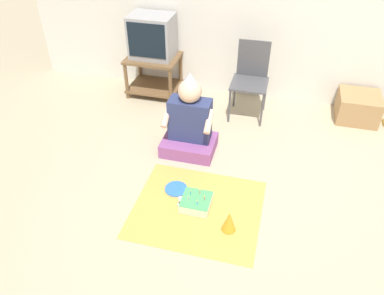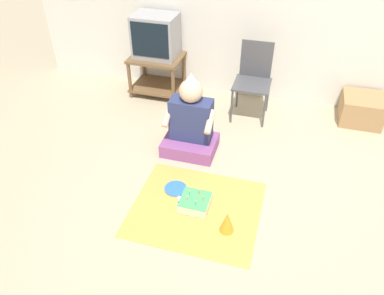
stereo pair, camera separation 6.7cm
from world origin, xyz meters
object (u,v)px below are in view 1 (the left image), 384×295
Objects in this scene: folding_chair at (251,75)px; birthday_cake at (196,203)px; party_hat_blue at (229,221)px; tv at (152,36)px; person_seated at (190,125)px; cardboard_box_stack at (358,107)px; paper_plate at (176,189)px.

folding_chair is 1.75m from birthday_cake.
folding_chair is 4.53× the size of party_hat_blue.
person_seated is (0.76, -1.10, -0.44)m from tv.
person_seated is (-0.48, -0.89, -0.18)m from folding_chair.
folding_chair is at bearing -9.26° from tv.
cardboard_box_stack is 2.40m from paper_plate.
party_hat_blue is (0.59, -0.97, -0.21)m from person_seated.
folding_chair is 1.91m from party_hat_blue.
tv is at bearing 118.60° from birthday_cake.
birthday_cake is at bearing -34.90° from paper_plate.
folding_chair is 3.36× the size of birthday_cake.
cardboard_box_stack reaches higher than birthday_cake.
party_hat_blue is at bearing -56.91° from tv.
folding_chair is (1.24, -0.20, -0.26)m from tv.
cardboard_box_stack is 2.19× the size of paper_plate.
folding_chair is at bearing -171.62° from cardboard_box_stack.
tv reaches higher than folding_chair.
cardboard_box_stack is 2.37m from birthday_cake.
paper_plate is at bearing -106.15° from folding_chair.
folding_chair is at bearing 93.35° from party_hat_blue.
party_hat_blue is at bearing -119.02° from cardboard_box_stack.
birthday_cake is (0.27, -0.79, -0.26)m from person_seated.
tv is 1.40m from person_seated.
person_seated reaches higher than cardboard_box_stack.
tv is at bearing 123.09° from party_hat_blue.
folding_chair reaches higher than cardboard_box_stack.
person_seated is at bearing -148.05° from cardboard_box_stack.
birthday_cake is 0.28m from paper_plate.
person_seated is 3.41× the size of birthday_cake.
tv is 2.49× the size of paper_plate.
tv is 2.55m from party_hat_blue.
person_seated reaches higher than birthday_cake.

